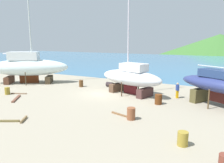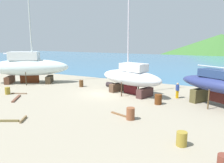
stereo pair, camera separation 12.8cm
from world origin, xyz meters
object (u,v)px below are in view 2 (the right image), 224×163
at_px(worker, 177,90).
at_px(barrel_rust_near, 110,84).
at_px(sailboat_far_slipway, 131,77).
at_px(barrel_rust_mid, 81,83).
at_px(barrel_blue_faded, 8,91).
at_px(sailboat_large_starboard, 219,85).
at_px(barrel_tipped_right, 158,99).
at_px(barrel_tar_black, 182,139).
at_px(sailboat_small_center, 28,66).
at_px(barrel_rust_far, 131,114).

xyz_separation_m(worker, barrel_rust_near, (-8.89, 1.67, -0.53)).
distance_m(sailboat_far_slipway, barrel_rust_mid, 7.40).
bearing_deg(barrel_blue_faded, sailboat_far_slipway, 28.50).
bearing_deg(sailboat_large_starboard, sailboat_far_slipway, -153.77).
height_order(barrel_tipped_right, barrel_rust_mid, barrel_tipped_right).
height_order(sailboat_large_starboard, barrel_tar_black, sailboat_large_starboard).
xyz_separation_m(worker, barrel_rust_mid, (-12.21, -0.01, -0.41)).
relative_size(worker, barrel_tipped_right, 1.72).
height_order(sailboat_far_slipway, barrel_tar_black, sailboat_far_slipway).
relative_size(sailboat_large_starboard, barrel_blue_faded, 16.91).
height_order(sailboat_small_center, sailboat_large_starboard, sailboat_small_center).
xyz_separation_m(barrel_blue_faded, barrel_tipped_right, (15.99, 4.08, 0.07)).
relative_size(sailboat_far_slipway, sailboat_large_starboard, 0.98).
bearing_deg(barrel_rust_far, sailboat_far_slipway, 113.24).
bearing_deg(sailboat_far_slipway, barrel_rust_far, 129.73).
relative_size(sailboat_far_slipway, barrel_rust_mid, 15.43).
distance_m(worker, barrel_rust_near, 9.06).
xyz_separation_m(barrel_tipped_right, barrel_rust_near, (-7.79, 4.80, -0.16)).
relative_size(barrel_tipped_right, barrel_tar_black, 1.14).
xyz_separation_m(sailboat_small_center, barrel_rust_near, (11.30, 3.04, -2.05)).
bearing_deg(sailboat_small_center, barrel_tar_black, -54.59).
height_order(worker, barrel_tar_black, worker).
bearing_deg(barrel_blue_faded, barrel_rust_near, 47.29).
bearing_deg(barrel_rust_mid, sailboat_small_center, -170.32).
distance_m(barrel_rust_mid, barrel_tar_black, 18.15).
xyz_separation_m(worker, barrel_blue_faded, (-17.08, -7.21, -0.44)).
relative_size(sailboat_far_slipway, barrel_rust_near, 14.90).
distance_m(sailboat_far_slipway, barrel_rust_near, 4.81).
xyz_separation_m(sailboat_large_starboard, barrel_rust_near, (-12.75, 3.06, -1.72)).
xyz_separation_m(sailboat_far_slipway, barrel_rust_far, (3.21, -7.47, -1.46)).
bearing_deg(barrel_rust_far, sailboat_large_starboard, 49.98).
xyz_separation_m(sailboat_large_starboard, barrel_blue_faded, (-20.95, -5.82, -1.63)).
bearing_deg(barrel_rust_near, sailboat_far_slipway, -30.75).
xyz_separation_m(sailboat_small_center, barrel_tar_black, (22.67, -9.29, -1.95)).
distance_m(sailboat_far_slipway, barrel_blue_faded, 13.84).
relative_size(barrel_tipped_right, barrel_rust_mid, 1.10).
distance_m(sailboat_far_slipway, sailboat_large_starboard, 8.89).
relative_size(sailboat_small_center, barrel_rust_far, 20.88).
xyz_separation_m(barrel_rust_far, barrel_rust_mid, (-10.43, 8.11, -0.03)).
xyz_separation_m(worker, barrel_rust_far, (-1.79, -8.12, -0.38)).
xyz_separation_m(sailboat_small_center, worker, (20.19, 1.37, -1.52)).
xyz_separation_m(barrel_tipped_right, barrel_rust_mid, (-11.11, 3.13, -0.04)).
bearing_deg(sailboat_small_center, sailboat_large_starboard, -32.35).
bearing_deg(sailboat_large_starboard, barrel_tipped_right, -129.59).
distance_m(sailboat_far_slipway, barrel_tipped_right, 4.85).
relative_size(barrel_rust_far, barrel_rust_near, 1.04).
xyz_separation_m(sailboat_far_slipway, barrel_tipped_right, (3.90, -2.49, -1.45)).
relative_size(sailboat_far_slipway, barrel_tar_black, 16.04).
height_order(sailboat_small_center, barrel_tar_black, sailboat_small_center).
xyz_separation_m(sailboat_far_slipway, barrel_rust_near, (-3.89, 2.32, -1.61)).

